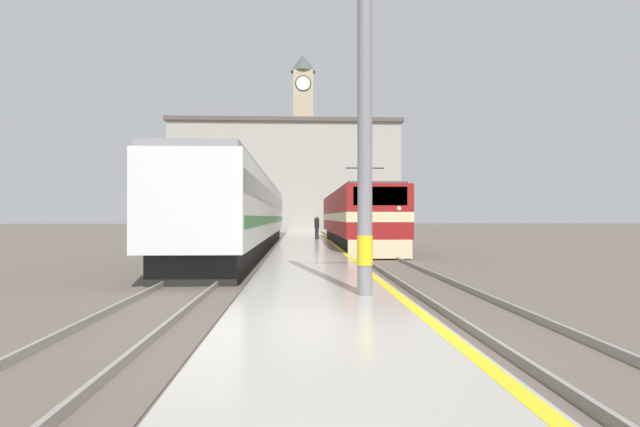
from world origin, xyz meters
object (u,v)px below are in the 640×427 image
(locomotive_train, at_px, (355,218))
(person_on_platform, at_px, (317,227))
(clock_tower, at_px, (303,137))
(catenary_mast, at_px, (367,82))
(passenger_train, at_px, (247,213))

(locomotive_train, xyz_separation_m, person_on_platform, (-2.21, 4.06, -0.60))
(person_on_platform, xyz_separation_m, clock_tower, (-0.62, 41.24, 12.86))
(person_on_platform, bearing_deg, locomotive_train, -61.39)
(catenary_mast, relative_size, clock_tower, 0.33)
(locomotive_train, height_order, catenary_mast, catenary_mast)
(locomotive_train, distance_m, person_on_platform, 4.66)
(locomotive_train, bearing_deg, catenary_mast, -95.69)
(catenary_mast, bearing_deg, clock_tower, 90.65)
(catenary_mast, distance_m, clock_tower, 66.89)
(catenary_mast, bearing_deg, passenger_train, 103.28)
(locomotive_train, distance_m, catenary_mast, 21.20)
(passenger_train, distance_m, catenary_mast, 18.74)
(passenger_train, xyz_separation_m, person_on_platform, (4.14, 6.89, -0.90))
(catenary_mast, bearing_deg, locomotive_train, 84.31)
(passenger_train, height_order, person_on_platform, passenger_train)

